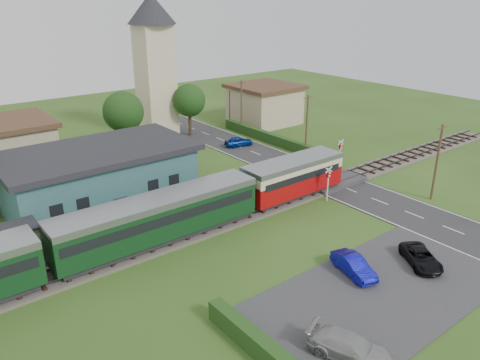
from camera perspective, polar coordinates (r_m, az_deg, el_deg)
ground at (r=39.14m, az=3.76°, el=-4.72°), size 120.00×120.00×0.00m
railway_track at (r=40.44m, az=1.88°, el=-3.59°), size 76.00×3.20×0.49m
road at (r=45.85m, az=13.16°, el=-1.14°), size 6.00×70.00×0.05m
car_park at (r=31.35m, az=16.68°, el=-12.96°), size 17.00×9.00×0.08m
crossing_deck at (r=46.93m, az=11.31°, el=-0.18°), size 6.20×3.40×0.45m
platform at (r=38.07m, az=-13.00°, el=-5.70°), size 30.00×3.00×0.45m
equipment_hut at (r=35.31m, az=-25.01°, el=-6.82°), size 2.30×2.30×2.55m
station_building at (r=42.02m, az=-16.73°, el=0.28°), size 16.00×9.00×5.30m
train at (r=33.73m, az=-14.58°, el=-5.87°), size 43.20×2.90×3.40m
church_tower at (r=61.46m, az=-10.43°, el=14.69°), size 6.00×6.00×17.60m
house_east at (r=67.87m, az=3.01°, el=9.28°), size 8.80×8.80×5.50m
hedge_carpark at (r=25.20m, az=3.13°, el=-20.15°), size 0.80×9.00×1.20m
hedge_roadside at (r=58.89m, az=3.79°, el=5.11°), size 0.80×18.00×1.20m
hedge_station at (r=46.72m, az=-18.56°, el=-0.46°), size 22.00×0.80×1.30m
tree_b at (r=54.91m, az=-14.04°, el=8.05°), size 4.60×4.60×7.34m
tree_c at (r=61.28m, az=-6.22°, el=9.60°), size 4.20×4.20×6.78m
utility_pole_b at (r=44.87m, az=22.89°, el=2.09°), size 1.40×0.22×7.00m
utility_pole_c at (r=53.93m, az=8.14°, el=6.72°), size 1.40×0.22×7.00m
utility_pole_d at (r=62.57m, az=0.17°, el=9.02°), size 1.40×0.22×7.00m
crossing_signal_near at (r=42.23m, az=10.71°, el=0.15°), size 0.84×0.28×3.28m
crossing_signal_far at (r=50.35m, az=12.13°, el=3.59°), size 0.84×0.28×3.28m
streetlamp_east at (r=67.64m, az=-1.27°, el=9.48°), size 0.30×0.30×5.15m
car_on_road at (r=57.32m, az=-0.17°, el=4.73°), size 3.67×2.08×1.18m
car_park_blue at (r=32.32m, az=13.69°, el=-10.10°), size 2.20×3.94×1.23m
car_park_silver at (r=25.84m, az=13.24°, el=-19.21°), size 3.31×4.74×1.28m
car_park_dark at (r=34.75m, az=21.20°, el=-8.79°), size 3.63×4.24×1.08m
pedestrian_near at (r=39.98m, az=-6.28°, el=-2.02°), size 0.76×0.56×1.88m
pedestrian_far at (r=35.64m, az=-18.82°, el=-6.57°), size 0.67×0.81×1.51m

